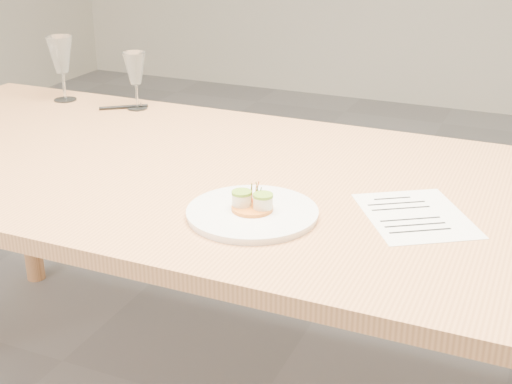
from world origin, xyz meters
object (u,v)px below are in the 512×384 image
at_px(dining_table, 249,200).
at_px(recipe_sheet, 415,215).
at_px(ballpoint_pen, 124,107).
at_px(wine_glass_0, 61,56).
at_px(dinner_plate, 252,212).
at_px(wine_glass_1, 135,70).

distance_m(dining_table, recipe_sheet, 0.44).
height_order(recipe_sheet, ballpoint_pen, ballpoint_pen).
relative_size(dining_table, wine_glass_0, 11.15).
relative_size(dinner_plate, wine_glass_1, 1.55).
height_order(wine_glass_0, wine_glass_1, wine_glass_0).
xyz_separation_m(dinner_plate, recipe_sheet, (0.32, 0.15, -0.01)).
xyz_separation_m(dinner_plate, ballpoint_pen, (-0.72, 0.60, -0.01)).
bearing_deg(dinner_plate, ballpoint_pen, 140.30).
xyz_separation_m(dinner_plate, wine_glass_1, (-0.68, 0.62, 0.12)).
xyz_separation_m(dining_table, wine_glass_1, (-0.58, 0.40, 0.20)).
bearing_deg(recipe_sheet, ballpoint_pen, 123.60).
relative_size(dinner_plate, wine_glass_0, 1.33).
bearing_deg(dining_table, wine_glass_0, 155.65).
distance_m(recipe_sheet, ballpoint_pen, 1.14).
xyz_separation_m(ballpoint_pen, wine_glass_0, (-0.24, 0.01, 0.15)).
bearing_deg(wine_glass_0, ballpoint_pen, -1.74).
bearing_deg(recipe_sheet, wine_glass_1, 121.95).
distance_m(wine_glass_0, wine_glass_1, 0.28).
xyz_separation_m(dining_table, dinner_plate, (0.11, -0.22, 0.08)).
bearing_deg(wine_glass_0, dinner_plate, -32.29).
distance_m(recipe_sheet, wine_glass_0, 1.37).
bearing_deg(wine_glass_1, dinner_plate, -42.15).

